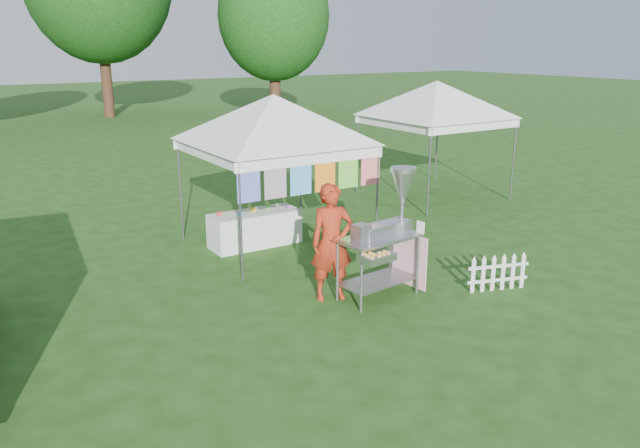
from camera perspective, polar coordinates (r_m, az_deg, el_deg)
ground at (r=9.82m, az=5.84°, el=-7.43°), size 120.00×120.00×0.00m
canopy_main at (r=11.96m, az=-4.30°, el=11.70°), size 4.24×4.24×3.45m
canopy_right at (r=16.40m, az=10.68°, el=12.73°), size 4.24×4.24×3.45m
tree_right at (r=32.98m, az=-4.26°, el=18.44°), size 5.60×5.60×8.42m
donut_cart at (r=9.88m, az=6.39°, el=0.10°), size 1.46×1.14×2.04m
vendor at (r=9.73m, az=1.09°, el=-1.69°), size 0.78×0.63×1.87m
picket_fence at (r=10.65m, az=15.96°, el=-4.40°), size 1.03×0.36×0.56m
display_table at (r=12.56m, az=-5.97°, el=-0.42°), size 1.80×0.70×0.69m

